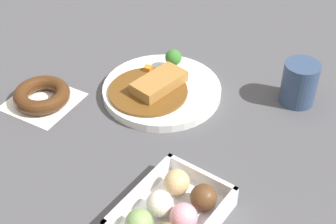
{
  "coord_description": "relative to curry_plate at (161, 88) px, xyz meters",
  "views": [
    {
      "loc": [
        0.59,
        0.47,
        0.66
      ],
      "look_at": [
        -0.03,
        0.03,
        0.03
      ],
      "focal_mm": 53.79,
      "sensor_mm": 36.0,
      "label": 1
    }
  ],
  "objects": [
    {
      "name": "ground_plane",
      "position": [
        0.1,
        0.04,
        -0.01
      ],
      "size": [
        1.6,
        1.6,
        0.0
      ],
      "primitive_type": "plane",
      "color": "#4C4C51"
    },
    {
      "name": "curry_plate",
      "position": [
        0.0,
        0.0,
        0.0
      ],
      "size": [
        0.25,
        0.25,
        0.07
      ],
      "color": "white",
      "rests_on": "ground_plane"
    },
    {
      "name": "donut_box",
      "position": [
        0.27,
        0.22,
        0.01
      ],
      "size": [
        0.18,
        0.14,
        0.06
      ],
      "color": "white",
      "rests_on": "ground_plane"
    },
    {
      "name": "chocolate_ring_donut",
      "position": [
        0.17,
        -0.19,
        0.0
      ],
      "size": [
        0.15,
        0.15,
        0.03
      ],
      "color": "white",
      "rests_on": "ground_plane"
    },
    {
      "name": "coffee_mug",
      "position": [
        -0.15,
        0.25,
        0.03
      ],
      "size": [
        0.07,
        0.07,
        0.09
      ],
      "primitive_type": "cylinder",
      "color": "#33476B",
      "rests_on": "ground_plane"
    }
  ]
}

